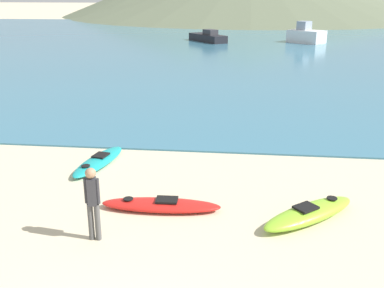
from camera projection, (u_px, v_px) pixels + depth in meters
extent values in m
cube|color=teal|center=(228.00, 41.00, 48.13)|extent=(160.00, 70.00, 0.06)
ellipsoid|color=teal|center=(99.00, 161.00, 14.09)|extent=(1.28, 2.91, 0.25)
cube|color=black|center=(101.00, 155.00, 14.17)|extent=(0.50, 0.58, 0.05)
cylinder|color=black|center=(86.00, 166.00, 13.35)|extent=(0.26, 0.26, 0.02)
ellipsoid|color=#8CCC2D|center=(309.00, 213.00, 10.69)|extent=(2.66, 2.42, 0.35)
cube|color=black|center=(306.00, 207.00, 10.55)|extent=(0.66, 0.64, 0.05)
cylinder|color=black|center=(332.00, 198.00, 11.04)|extent=(0.26, 0.26, 0.02)
ellipsoid|color=red|center=(161.00, 205.00, 11.19)|extent=(3.01, 0.79, 0.26)
cube|color=black|center=(167.00, 200.00, 11.13)|extent=(0.55, 0.40, 0.05)
cylinder|color=black|center=(128.00, 199.00, 11.21)|extent=(0.25, 0.25, 0.02)
cylinder|color=#4C4C4C|center=(91.00, 222.00, 9.78)|extent=(0.12, 0.12, 0.85)
cylinder|color=#4C4C4C|center=(98.00, 222.00, 9.77)|extent=(0.12, 0.12, 0.85)
cube|color=#2D2D33|center=(92.00, 191.00, 9.54)|extent=(0.25, 0.27, 0.60)
cylinder|color=#2D2D33|center=(86.00, 191.00, 9.55)|extent=(0.09, 0.09, 0.57)
cylinder|color=#2D2D33|center=(98.00, 191.00, 9.52)|extent=(0.09, 0.09, 0.57)
sphere|color=#A37A5B|center=(90.00, 173.00, 9.40)|extent=(0.23, 0.23, 0.23)
cube|color=black|center=(208.00, 38.00, 47.50)|extent=(4.42, 5.16, 0.75)
cube|color=#333338|center=(210.00, 32.00, 46.86)|extent=(1.71, 1.84, 0.53)
cube|color=white|center=(306.00, 37.00, 46.34)|extent=(4.09, 3.86, 1.27)
cube|color=#8C99A8|center=(304.00, 26.00, 46.22)|extent=(1.63, 1.68, 0.89)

